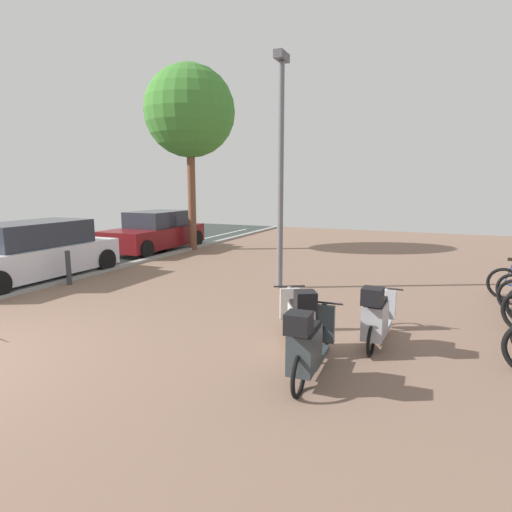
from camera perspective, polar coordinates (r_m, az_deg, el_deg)
The scene contains 8 objects.
scooter_near at distance 6.73m, azimuth 15.84°, elevation -7.81°, with size 0.52×1.81×1.03m.
scooter_mid at distance 6.45m, azimuth 5.70°, elevation -8.30°, with size 1.02×1.52×1.00m.
scooter_far at distance 5.43m, azimuth 7.02°, elevation -11.69°, with size 0.52×1.85×1.03m.
parked_car_near at distance 12.21m, azimuth -27.59°, elevation 0.43°, with size 1.89×4.28×1.49m.
parked_car_far at distance 16.19m, azimuth -13.32°, elevation 3.10°, with size 1.88×4.20×1.44m.
lamp_post at distance 9.88m, azimuth 3.31°, elevation 12.57°, with size 0.20×0.52×5.25m.
street_tree at distance 16.20m, azimuth -8.86°, elevation 18.47°, with size 3.24×3.24×6.61m.
bollard_far at distance 11.32m, azimuth -23.76°, elevation -1.45°, with size 0.12×0.12×0.84m.
Camera 1 is at (6.21, -3.03, 2.43)m, focal length 29.95 mm.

